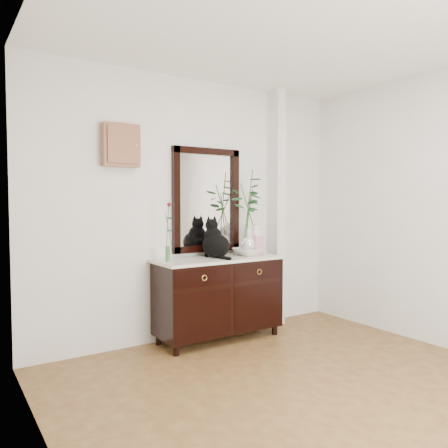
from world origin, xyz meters
TOP-DOWN VIEW (x-y plane):
  - ground_plane at (0.00, 0.00)m, footprint 3.60×4.00m
  - wall_back at (0.00, 1.98)m, footprint 3.60×0.04m
  - pilaster at (1.00, 1.90)m, footprint 0.12×0.20m
  - sideboard at (0.10, 1.73)m, footprint 1.33×0.52m
  - wall_mirror at (0.10, 1.97)m, footprint 0.80×0.06m
  - key_cabinet at (-0.85, 1.94)m, footprint 0.35×0.10m
  - cat at (0.08, 1.75)m, footprint 0.31×0.37m
  - lotus_bowl at (0.48, 1.72)m, footprint 0.33×0.33m
  - vase_branches at (0.48, 1.72)m, footprint 0.56×0.56m
  - bud_vase_rose at (-0.47, 1.74)m, footprint 0.08×0.08m
  - ginger_jar at (0.56, 1.71)m, footprint 0.14×0.14m

SIDE VIEW (x-z plane):
  - ground_plane at x=0.00m, z-range -0.02..0.00m
  - sideboard at x=0.10m, z-range 0.06..0.88m
  - lotus_bowl at x=0.48m, z-range 0.85..0.93m
  - ginger_jar at x=0.56m, z-range 0.85..1.18m
  - cat at x=0.08m, z-range 0.85..1.26m
  - bud_vase_rose at x=-0.47m, z-range 0.85..1.43m
  - vase_branches at x=0.48m, z-range 0.87..1.78m
  - wall_back at x=0.00m, z-range 0.00..2.70m
  - pilaster at x=1.00m, z-range 0.00..2.70m
  - wall_mirror at x=0.10m, z-range 0.89..1.99m
  - key_cabinet at x=-0.85m, z-range 1.75..2.15m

